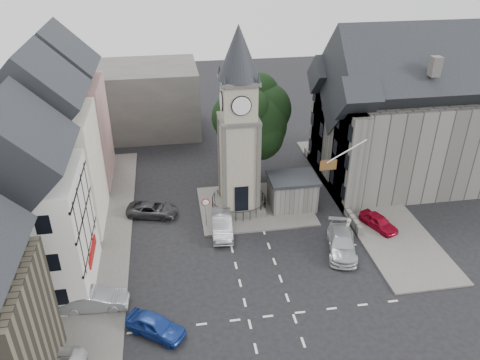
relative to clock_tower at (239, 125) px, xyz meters
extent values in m
plane|color=black|center=(0.00, -7.99, -8.12)|extent=(120.00, 120.00, 0.00)
cube|color=#595651|center=(-12.50, -1.99, -8.05)|extent=(6.00, 30.00, 0.14)
cube|color=#595651|center=(12.00, 0.01, -8.05)|extent=(6.00, 26.00, 0.14)
cube|color=#595651|center=(1.50, 0.01, -8.04)|extent=(10.00, 8.00, 0.16)
cube|color=silver|center=(0.00, -13.49, -8.12)|extent=(20.00, 8.00, 0.01)
cube|color=#4C4944|center=(0.00, 0.01, -7.77)|extent=(4.20, 4.20, 0.70)
torus|color=black|center=(0.00, 0.01, -7.04)|extent=(4.86, 4.86, 0.06)
cube|color=gray|center=(0.00, 0.01, -3.42)|extent=(3.00, 3.00, 8.00)
cube|color=black|center=(0.00, -1.44, -6.22)|extent=(1.20, 0.25, 2.40)
cube|color=#4C4944|center=(0.00, 0.01, 0.58)|extent=(3.30, 3.30, 0.25)
cube|color=gray|center=(0.00, 0.01, 2.18)|extent=(2.70, 2.70, 3.20)
cylinder|color=white|center=(0.00, -1.39, 2.18)|extent=(1.50, 0.12, 1.50)
cube|color=#4C4944|center=(0.00, 0.01, 3.78)|extent=(3.10, 3.10, 0.30)
cone|color=black|center=(0.00, 0.01, 6.03)|extent=(3.40, 3.40, 4.20)
cube|color=#56554F|center=(4.80, -0.49, -6.72)|extent=(4.00, 3.00, 2.80)
cube|color=black|center=(4.80, -0.49, -5.17)|extent=(4.30, 3.30, 0.25)
cylinder|color=black|center=(2.00, 5.01, -5.92)|extent=(0.70, 0.70, 4.40)
cylinder|color=black|center=(-3.20, -2.49, -6.87)|extent=(0.10, 0.10, 2.50)
cone|color=#A50C0C|center=(-3.20, -2.59, -5.62)|extent=(0.70, 0.06, 0.70)
cone|color=white|center=(-3.20, -2.61, -5.62)|extent=(0.54, 0.04, 0.54)
cube|color=tan|center=(-15.50, 8.01, -3.12)|extent=(7.50, 7.00, 10.00)
cube|color=beige|center=(-15.50, 0.01, -3.12)|extent=(7.50, 7.00, 10.00)
cube|color=silver|center=(-15.50, -7.99, -3.62)|extent=(7.50, 7.00, 9.00)
cube|color=#4C4944|center=(-12.00, 20.01, -4.12)|extent=(20.00, 10.00, 8.00)
cube|color=#56554F|center=(16.00, 3.01, -3.62)|extent=(14.00, 10.00, 9.00)
cube|color=#56554F|center=(9.80, -0.49, -3.62)|extent=(1.60, 4.40, 9.00)
cube|color=#56554F|center=(9.80, 6.51, -3.62)|extent=(1.60, 4.40, 9.00)
cube|color=#56554F|center=(9.20, 2.01, -7.67)|extent=(0.40, 16.00, 0.90)
cylinder|color=white|center=(8.00, -3.99, -1.12)|extent=(3.17, 0.10, 1.89)
plane|color=#B21414|center=(6.60, -3.99, -2.22)|extent=(1.40, 0.00, 1.40)
imported|color=navy|center=(-7.50, -13.78, -7.45)|extent=(4.14, 3.60, 1.35)
imported|color=gray|center=(-11.50, -10.87, -7.40)|extent=(4.46, 1.76, 1.45)
imported|color=#323235|center=(-7.73, 0.01, -7.50)|extent=(4.81, 3.03, 1.24)
imported|color=gray|center=(-1.97, -3.49, -7.36)|extent=(1.96, 4.75, 1.53)
imported|color=#B3B7BC|center=(7.00, -7.49, -7.36)|extent=(3.40, 5.61, 1.52)
imported|color=maroon|center=(11.19, -4.99, -7.50)|extent=(2.73, 3.91, 1.24)
imported|color=#B1A792|center=(8.00, -5.99, -7.16)|extent=(0.82, 0.82, 1.92)
camera|label=1|loc=(-5.64, -35.58, 14.76)|focal=35.00mm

